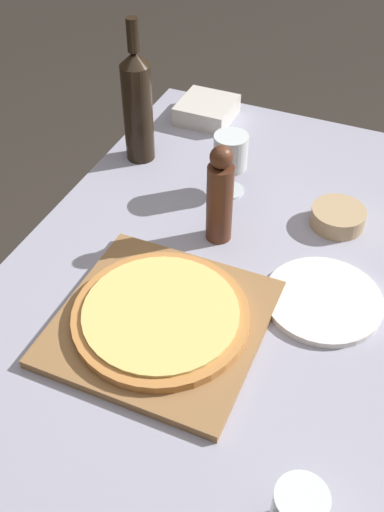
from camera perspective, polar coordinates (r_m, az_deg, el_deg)
The scene contains 10 objects.
ground_plane at distance 1.81m, azimuth 1.54°, elevation -18.35°, with size 12.00×12.00×0.00m, color #2D2823.
dining_table at distance 1.29m, azimuth 2.06°, elevation -4.86°, with size 0.85×1.38×0.73m.
cutting_board at distance 1.13m, azimuth -2.95°, elevation -6.33°, with size 0.37×0.37×0.02m.
pizza at distance 1.11m, azimuth -2.99°, elevation -5.64°, with size 0.33×0.33×0.02m.
wine_bottle at distance 1.49m, azimuth -5.21°, elevation 14.14°, with size 0.07×0.07×0.36m.
pepper_mill at distance 1.24m, azimuth 2.67°, elevation 5.67°, with size 0.06×0.06×0.23m.
wine_glass at distance 1.38m, azimuth 3.69°, elevation 9.70°, with size 0.08×0.08×0.15m.
small_bowl at distance 1.37m, azimuth 13.72°, elevation 3.62°, with size 0.12×0.12×0.04m.
dinner_plate at distance 1.19m, azimuth 12.40°, elevation -4.10°, with size 0.23×0.23×0.01m.
food_container at distance 1.71m, azimuth 1.41°, elevation 13.74°, with size 0.15×0.15×0.05m.
Camera 1 is at (0.30, -0.81, 1.59)m, focal length 42.00 mm.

